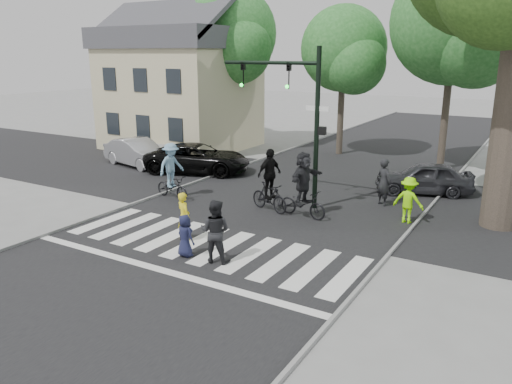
% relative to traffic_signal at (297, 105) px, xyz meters
% --- Properties ---
extents(ground, '(120.00, 120.00, 0.00)m').
position_rel_traffic_signal_xyz_m(ground, '(-0.35, -6.20, -3.90)').
color(ground, gray).
rests_on(ground, ground).
extents(road_stem, '(10.00, 70.00, 0.01)m').
position_rel_traffic_signal_xyz_m(road_stem, '(-0.35, -1.20, -3.90)').
color(road_stem, black).
rests_on(road_stem, ground).
extents(road_cross, '(70.00, 10.00, 0.01)m').
position_rel_traffic_signal_xyz_m(road_cross, '(-0.35, 1.80, -3.89)').
color(road_cross, black).
rests_on(road_cross, ground).
extents(curb_left, '(0.10, 70.00, 0.10)m').
position_rel_traffic_signal_xyz_m(curb_left, '(-5.40, -1.20, -3.85)').
color(curb_left, gray).
rests_on(curb_left, ground).
extents(curb_right, '(0.10, 70.00, 0.10)m').
position_rel_traffic_signal_xyz_m(curb_right, '(4.70, -1.20, -3.85)').
color(curb_right, gray).
rests_on(curb_right, ground).
extents(crosswalk, '(10.00, 3.85, 0.01)m').
position_rel_traffic_signal_xyz_m(crosswalk, '(-0.35, -5.54, -3.89)').
color(crosswalk, silver).
rests_on(crosswalk, ground).
extents(traffic_signal, '(4.45, 0.29, 6.00)m').
position_rel_traffic_signal_xyz_m(traffic_signal, '(0.00, 0.00, 0.00)').
color(traffic_signal, black).
rests_on(traffic_signal, ground).
extents(bg_tree_0, '(5.46, 5.20, 8.97)m').
position_rel_traffic_signal_xyz_m(bg_tree_0, '(-14.09, 9.80, 2.24)').
color(bg_tree_0, brown).
rests_on(bg_tree_0, ground).
extents(bg_tree_1, '(6.09, 5.80, 9.80)m').
position_rel_traffic_signal_xyz_m(bg_tree_1, '(-9.06, 9.28, 2.75)').
color(bg_tree_1, brown).
rests_on(bg_tree_1, ground).
extents(bg_tree_2, '(5.04, 4.80, 8.40)m').
position_rel_traffic_signal_xyz_m(bg_tree_2, '(-2.11, 10.42, 1.88)').
color(bg_tree_2, brown).
rests_on(bg_tree_2, ground).
extents(bg_tree_3, '(6.30, 6.00, 10.20)m').
position_rel_traffic_signal_xyz_m(bg_tree_3, '(3.95, 9.07, 3.04)').
color(bg_tree_3, brown).
rests_on(bg_tree_3, ground).
extents(house, '(8.40, 8.10, 8.82)m').
position_rel_traffic_signal_xyz_m(house, '(-11.85, 7.78, -0.10)').
color(house, beige).
rests_on(house, ground).
extents(pedestrian_woman, '(0.68, 0.58, 1.57)m').
position_rel_traffic_signal_xyz_m(pedestrian_woman, '(-1.27, -5.26, -3.11)').
color(pedestrian_woman, yellow).
rests_on(pedestrian_woman, ground).
extents(pedestrian_child, '(0.69, 0.53, 1.27)m').
position_rel_traffic_signal_xyz_m(pedestrian_child, '(-0.42, -6.27, -3.27)').
color(pedestrian_child, '#1B1D3C').
rests_on(pedestrian_child, ground).
extents(pedestrian_adult, '(1.02, 0.87, 1.83)m').
position_rel_traffic_signal_xyz_m(pedestrian_adult, '(0.56, -6.14, -2.99)').
color(pedestrian_adult, black).
rests_on(pedestrian_adult, ground).
extents(cyclist_left, '(1.88, 1.27, 2.29)m').
position_rel_traffic_signal_xyz_m(cyclist_left, '(-4.71, -1.75, -2.91)').
color(cyclist_left, black).
rests_on(cyclist_left, ground).
extents(cyclist_mid, '(1.89, 1.19, 2.38)m').
position_rel_traffic_signal_xyz_m(cyclist_mid, '(-0.45, -1.22, -2.92)').
color(cyclist_mid, black).
rests_on(cyclist_mid, ground).
extents(cyclist_right, '(1.97, 1.83, 2.40)m').
position_rel_traffic_signal_xyz_m(cyclist_right, '(0.93, -1.20, -2.83)').
color(cyclist_right, black).
rests_on(cyclist_right, ground).
extents(car_suv, '(5.66, 3.96, 1.43)m').
position_rel_traffic_signal_xyz_m(car_suv, '(-6.61, 2.49, -3.18)').
color(car_suv, black).
rests_on(car_suv, ground).
extents(car_silver, '(4.59, 2.43, 1.44)m').
position_rel_traffic_signal_xyz_m(car_silver, '(-10.22, 2.06, -3.18)').
color(car_silver, '#B3B3B8').
rests_on(car_silver, ground).
extents(car_grey, '(4.27, 2.89, 1.35)m').
position_rel_traffic_signal_xyz_m(car_grey, '(3.95, 4.26, -3.23)').
color(car_grey, '#303035').
rests_on(car_grey, ground).
extents(bystander_hivis, '(1.10, 0.68, 1.64)m').
position_rel_traffic_signal_xyz_m(bystander_hivis, '(4.36, 0.08, -3.08)').
color(bystander_hivis, '#8FFF06').
rests_on(bystander_hivis, ground).
extents(bystander_dark, '(0.81, 0.74, 1.85)m').
position_rel_traffic_signal_xyz_m(bystander_dark, '(2.99, 1.72, -2.98)').
color(bystander_dark, black).
rests_on(bystander_dark, ground).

